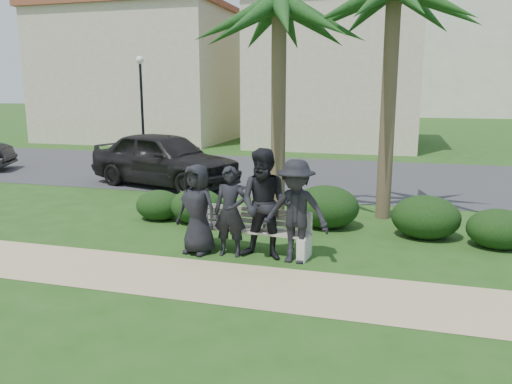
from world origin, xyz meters
TOP-DOWN VIEW (x-y plane):
  - ground at (0.00, 0.00)m, footprint 160.00×160.00m
  - footpath at (0.00, -1.80)m, footprint 30.00×1.60m
  - asphalt_street at (0.00, 8.00)m, footprint 160.00×8.00m
  - stucco_bldg_left at (-12.00, 18.00)m, footprint 10.40×8.40m
  - stucco_bldg_right at (-1.00, 18.00)m, footprint 8.40×8.40m
  - street_lamp at (-9.00, 12.00)m, footprint 0.36×0.36m
  - park_bench at (-0.25, -0.32)m, footprint 2.17×0.66m
  - man_a at (-1.12, -0.64)m, footprint 0.87×0.67m
  - man_b at (-0.52, -0.60)m, footprint 0.59×0.40m
  - man_c at (0.10, -0.59)m, footprint 0.96×0.77m
  - man_d at (0.62, -0.63)m, footprint 1.16×0.73m
  - hedge_a at (-2.84, 1.30)m, footprint 1.04×0.86m
  - hedge_b at (-1.91, 1.26)m, footprint 1.18×0.97m
  - hedge_d at (0.79, 1.70)m, footprint 1.39×1.15m
  - hedge_e at (2.77, 1.47)m, footprint 1.31×1.08m
  - hedge_f at (4.02, 1.15)m, footprint 1.13×0.93m
  - palm_left at (-0.37, 2.26)m, footprint 3.00×3.00m
  - car_a at (-4.48, 4.93)m, footprint 5.11×3.21m

SIDE VIEW (x-z plane):
  - ground at x=0.00m, z-range 0.00..0.00m
  - footpath at x=0.00m, z-range -0.01..0.01m
  - asphalt_street at x=0.00m, z-range -0.01..0.01m
  - park_bench at x=-0.25m, z-range -0.04..0.71m
  - hedge_a at x=-2.84m, z-range 0.00..0.68m
  - hedge_f at x=4.02m, z-range 0.00..0.74m
  - hedge_b at x=-1.91m, z-range 0.00..0.77m
  - hedge_e at x=2.77m, z-range 0.00..0.85m
  - hedge_d at x=0.79m, z-range 0.00..0.91m
  - man_b at x=-0.52m, z-range 0.00..1.56m
  - man_a at x=-1.12m, z-range 0.00..1.58m
  - car_a at x=-4.48m, z-range 0.00..1.62m
  - man_d at x=0.62m, z-range 0.00..1.73m
  - man_c at x=0.10m, z-range 0.00..1.88m
  - street_lamp at x=-9.00m, z-range 0.80..5.09m
  - stucco_bldg_left at x=-12.00m, z-range 0.01..7.31m
  - stucco_bldg_right at x=-1.00m, z-range 0.01..7.31m
  - palm_left at x=-0.37m, z-range 1.77..7.23m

